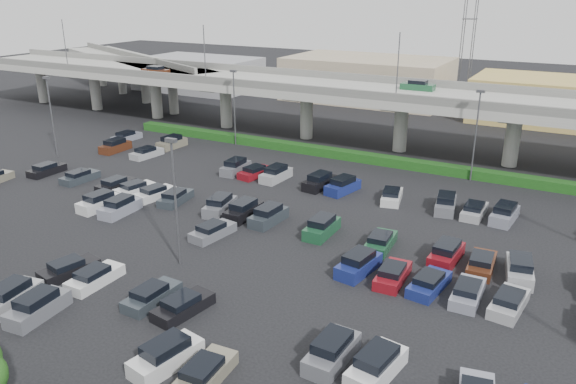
{
  "coord_description": "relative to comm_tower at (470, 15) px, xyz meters",
  "views": [
    {
      "loc": [
        26.71,
        -38.95,
        20.8
      ],
      "look_at": [
        2.22,
        5.9,
        2.0
      ],
      "focal_mm": 35.0,
      "sensor_mm": 36.0,
      "label": 1
    }
  ],
  "objects": [
    {
      "name": "hedge",
      "position": [
        -4.0,
        -49.0,
        -15.06
      ],
      "size": [
        66.0,
        1.6,
        1.1
      ],
      "primitive_type": "cube",
      "color": "#113810",
      "rests_on": "ground"
    },
    {
      "name": "overpass",
      "position": [
        -4.22,
        -42.01,
        -8.64
      ],
      "size": [
        150.0,
        13.0,
        15.8
      ],
      "color": "#979890",
      "rests_on": "ground"
    },
    {
      "name": "comm_tower",
      "position": [
        0.0,
        0.0,
        0.0
      ],
      "size": [
        2.4,
        2.4,
        30.0
      ],
      "color": "#515156",
      "rests_on": "ground"
    },
    {
      "name": "on_ramp",
      "position": [
        -56.1,
        -30.95,
        -8.76
      ],
      "size": [
        50.93,
        30.13,
        8.8
      ],
      "color": "#979890",
      "rests_on": "ground"
    },
    {
      "name": "parked_cars",
      "position": [
        -2.86,
        -75.98,
        -14.97
      ],
      "size": [
        63.01,
        41.58,
        1.67
      ],
      "color": "white",
      "rests_on": "ground"
    },
    {
      "name": "ground",
      "position": [
        -4.0,
        -74.0,
        -15.61
      ],
      "size": [
        280.0,
        280.0,
        0.0
      ],
      "primitive_type": "plane",
      "color": "black"
    },
    {
      "name": "light_poles",
      "position": [
        -8.12,
        -72.0,
        -9.37
      ],
      "size": [
        66.9,
        48.38,
        10.3
      ],
      "color": "#515156",
      "rests_on": "ground"
    },
    {
      "name": "distant_buildings",
      "position": [
        8.38,
        -12.19,
        -11.87
      ],
      "size": [
        138.0,
        24.0,
        9.0
      ],
      "color": "gray",
      "rests_on": "ground"
    }
  ]
}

